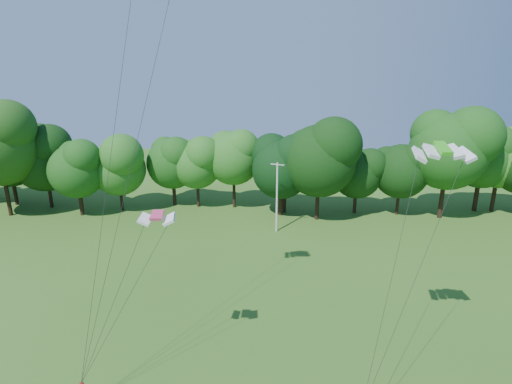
{
  "coord_description": "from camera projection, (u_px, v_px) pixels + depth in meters",
  "views": [
    {
      "loc": [
        2.44,
        -11.55,
        16.65
      ],
      "look_at": [
        1.0,
        13.0,
        9.44
      ],
      "focal_mm": 28.0,
      "sensor_mm": 36.0,
      "label": 1
    }
  ],
  "objects": [
    {
      "name": "utility_pole",
      "position": [
        277.0,
        197.0,
        43.21
      ],
      "size": [
        1.47,
        0.65,
        7.77
      ],
      "rotation": [
        0.0,
        0.0,
        -0.38
      ],
      "color": "silver",
      "rests_on": "ground"
    },
    {
      "name": "kite_green",
      "position": [
        443.0,
        148.0,
        20.16
      ],
      "size": [
        2.91,
        1.4,
        0.56
      ],
      "rotation": [
        0.0,
        0.0,
        0.04
      ],
      "color": "green",
      "rests_on": "ground"
    },
    {
      "name": "kite_pink",
      "position": [
        157.0,
        215.0,
        20.45
      ],
      "size": [
        1.91,
        1.03,
        0.32
      ],
      "rotation": [
        0.0,
        0.0,
        0.07
      ],
      "color": "#C4365F",
      "rests_on": "ground"
    },
    {
      "name": "tree_back_center",
      "position": [
        281.0,
        159.0,
        47.56
      ],
      "size": [
        7.77,
        7.77,
        11.3
      ],
      "color": "#2F2012",
      "rests_on": "ground"
    },
    {
      "name": "tree_back_east",
      "position": [
        500.0,
        157.0,
        49.01
      ],
      "size": [
        7.68,
        7.68,
        11.18
      ],
      "color": "black",
      "rests_on": "ground"
    }
  ]
}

